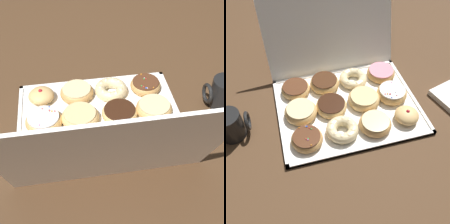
{
  "view_description": "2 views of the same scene",
  "coord_description": "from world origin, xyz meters",
  "views": [
    {
      "loc": [
        0.08,
        0.72,
        0.76
      ],
      "look_at": [
        -0.04,
        0.0,
        0.04
      ],
      "focal_mm": 51.62,
      "sensor_mm": 36.0,
      "label": 1
    },
    {
      "loc": [
        -0.2,
        -0.61,
        0.74
      ],
      "look_at": [
        -0.05,
        -0.04,
        0.04
      ],
      "focal_mm": 40.64,
      "sensor_mm": 36.0,
      "label": 2
    }
  ],
  "objects": [
    {
      "name": "ground_plane",
      "position": [
        0.0,
        0.0,
        0.0
      ],
      "size": [
        3.0,
        3.0,
        0.0
      ],
      "primitive_type": "plane",
      "color": "#4C331E"
    },
    {
      "name": "donut_box",
      "position": [
        0.0,
        0.0,
        0.01
      ],
      "size": [
        0.53,
        0.41,
        0.01
      ],
      "color": "white",
      "rests_on": "ground"
    },
    {
      "name": "box_lid_open",
      "position": [
        0.0,
        0.28,
        0.18
      ],
      "size": [
        0.53,
        0.15,
        0.36
      ],
      "primitive_type": "cube",
      "rotation": [
        1.19,
        0.0,
        0.0
      ],
      "color": "white",
      "rests_on": "ground"
    },
    {
      "name": "sprinkle_donut_0",
      "position": [
        -0.18,
        -0.12,
        0.03
      ],
      "size": [
        0.11,
        0.11,
        0.04
      ],
      "color": "tan",
      "rests_on": "donut_box"
    },
    {
      "name": "cruller_donut_1",
      "position": [
        -0.06,
        -0.12,
        0.03
      ],
      "size": [
        0.11,
        0.11,
        0.04
      ],
      "color": "beige",
      "rests_on": "donut_box"
    },
    {
      "name": "glazed_ring_donut_2",
      "position": [
        0.06,
        -0.12,
        0.03
      ],
      "size": [
        0.11,
        0.11,
        0.04
      ],
      "color": "tan",
      "rests_on": "donut_box"
    },
    {
      "name": "jelly_filled_donut_3",
      "position": [
        0.18,
        -0.12,
        0.03
      ],
      "size": [
        0.09,
        0.09,
        0.05
      ],
      "color": "#E5B770",
      "rests_on": "donut_box"
    },
    {
      "name": "glazed_ring_donut_4",
      "position": [
        -0.18,
        -0.0,
        0.03
      ],
      "size": [
        0.12,
        0.12,
        0.04
      ],
      "color": "tan",
      "rests_on": "donut_box"
    },
    {
      "name": "chocolate_frosted_donut_5",
      "position": [
        -0.06,
        -0.0,
        0.03
      ],
      "size": [
        0.12,
        0.12,
        0.04
      ],
      "color": "#E5B770",
      "rests_on": "donut_box"
    },
    {
      "name": "glazed_ring_donut_6",
      "position": [
        0.06,
        0.0,
        0.03
      ],
      "size": [
        0.12,
        0.12,
        0.04
      ],
      "color": "#E5B770",
      "rests_on": "donut_box"
    },
    {
      "name": "sprinkle_donut_7",
      "position": [
        0.18,
        -0.0,
        0.03
      ],
      "size": [
        0.12,
        0.12,
        0.04
      ],
      "color": "tan",
      "rests_on": "donut_box"
    },
    {
      "name": "chocolate_frosted_donut_8",
      "position": [
        -0.18,
        0.12,
        0.03
      ],
      "size": [
        0.11,
        0.11,
        0.03
      ],
      "color": "tan",
      "rests_on": "donut_box"
    },
    {
      "name": "chocolate_frosted_donut_9",
      "position": [
        -0.06,
        0.12,
        0.03
      ],
      "size": [
        0.12,
        0.12,
        0.04
      ],
      "color": "tan",
      "rests_on": "donut_box"
    },
    {
      "name": "cruller_donut_10",
      "position": [
        0.06,
        0.12,
        0.03
      ],
      "size": [
        0.11,
        0.11,
        0.04
      ],
      "color": "beige",
      "rests_on": "donut_box"
    },
    {
      "name": "pink_frosted_donut_11",
      "position": [
        0.18,
        0.12,
        0.03
      ],
      "size": [
        0.12,
        0.12,
        0.04
      ],
      "color": "tan",
      "rests_on": "donut_box"
    },
    {
      "name": "coffee_mug",
      "position": [
        -0.42,
        -0.02,
        0.05
      ],
      "size": [
        0.11,
        0.09,
        0.1
      ],
      "color": "black",
      "rests_on": "ground"
    }
  ]
}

